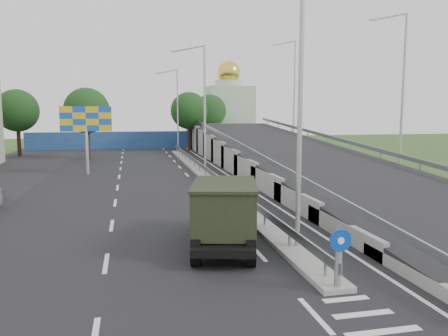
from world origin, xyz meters
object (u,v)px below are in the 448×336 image
object	(u,v)px
sign_bollard	(339,258)
lamp_post_mid	(202,102)
lamp_post_far	(176,106)
dump_truck	(225,209)
lamp_post_near	(295,91)
billboard	(86,123)
church	(229,110)

from	to	relation	value
sign_bollard	lamp_post_mid	distance (m)	24.30
lamp_post_far	dump_truck	bearing A→B (deg)	-93.35
lamp_post_near	billboard	size ratio (longest dim) A/B	1.83
lamp_post_far	church	bearing A→B (deg)	54.76
lamp_post_near	billboard	bearing A→B (deg)	112.49
lamp_post_mid	lamp_post_far	size ratio (longest dim) A/B	1.00
church	lamp_post_far	bearing A→B (deg)	-125.24
lamp_post_mid	lamp_post_far	distance (m)	20.00
lamp_post_mid	church	xyz separation A→B (m)	(9.89, 34.00, -0.50)
lamp_post_mid	church	size ratio (longest dim) A/B	0.73
sign_bollard	church	world-z (taller)	church
sign_bollard	lamp_post_mid	bearing A→B (deg)	89.74
church	dump_truck	xyz separation A→B (m)	(-12.16, -52.83, -3.90)
lamp_post_far	dump_truck	xyz separation A→B (m)	(-2.27, -38.83, -4.40)
lamp_post_far	dump_truck	size ratio (longest dim) A/B	1.65
church	dump_truck	size ratio (longest dim) A/B	2.27
billboard	sign_bollard	bearing A→B (deg)	-70.79
lamp_post_near	lamp_post_far	xyz separation A→B (m)	(0.00, 40.00, 0.00)
lamp_post_far	lamp_post_near	bearing A→B (deg)	-90.00
church	dump_truck	world-z (taller)	church
lamp_post_far	church	size ratio (longest dim) A/B	0.73
lamp_post_mid	church	bearing A→B (deg)	73.78
church	billboard	world-z (taller)	church
church	billboard	distance (m)	37.23
sign_bollard	church	size ratio (longest dim) A/B	0.12
sign_bollard	billboard	xyz separation A→B (m)	(-9.00, 25.83, 3.15)
dump_truck	church	bearing A→B (deg)	90.57
sign_bollard	dump_truck	size ratio (longest dim) A/B	0.27
dump_truck	lamp_post_far	bearing A→B (deg)	100.19
lamp_post_mid	dump_truck	distance (m)	19.47
lamp_post_near	dump_truck	distance (m)	5.09
lamp_post_mid	dump_truck	xyz separation A→B (m)	(-2.27, -18.83, -4.40)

